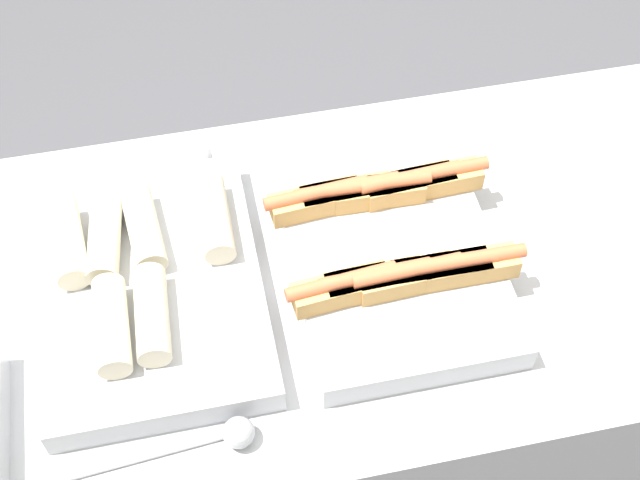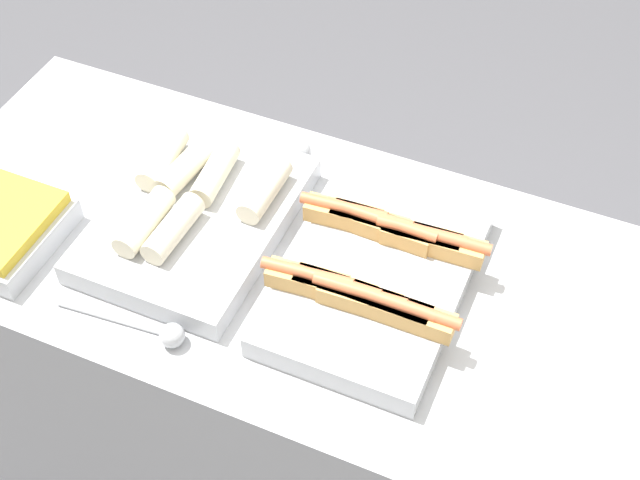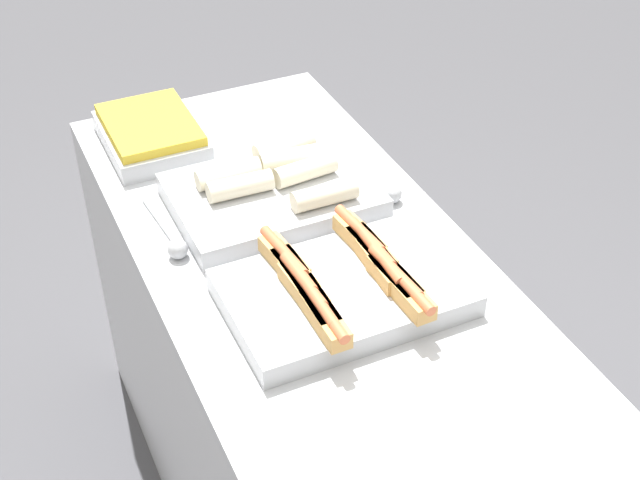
% 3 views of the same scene
% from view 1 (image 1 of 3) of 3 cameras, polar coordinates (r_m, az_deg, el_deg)
% --- Properties ---
extents(counter, '(1.88, 0.69, 0.93)m').
position_cam_1_polar(counter, '(1.81, 3.50, -9.88)').
color(counter, '#B7BABF').
rests_on(counter, ground_plane).
extents(tray_hotdogs, '(0.36, 0.47, 0.10)m').
position_cam_1_polar(tray_hotdogs, '(1.38, 4.54, -0.25)').
color(tray_hotdogs, '#B7BABF').
rests_on(tray_hotdogs, counter).
extents(tray_wraps, '(0.33, 0.45, 0.10)m').
position_cam_1_polar(tray_wraps, '(1.37, -10.97, -2.75)').
color(tray_wraps, '#B7BABF').
rests_on(tray_wraps, counter).
extents(serving_spoon_near, '(0.25, 0.04, 0.04)m').
position_cam_1_polar(serving_spoon_near, '(1.24, -6.33, -12.42)').
color(serving_spoon_near, '#B2B5BA').
rests_on(serving_spoon_near, counter).
extents(serving_spoon_far, '(0.28, 0.04, 0.04)m').
position_cam_1_polar(serving_spoon_far, '(1.53, -8.72, 4.96)').
color(serving_spoon_far, '#B2B5BA').
rests_on(serving_spoon_far, counter).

